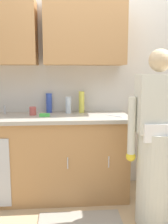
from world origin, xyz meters
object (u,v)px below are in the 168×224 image
(bottle_water_short, at_px, (68,105))
(cup_by_sink, at_px, (33,111))
(bottle_water_tall, at_px, (82,102))
(knife_on_counter, at_px, (114,116))
(person_at_sink, at_px, (156,152))
(sponge, at_px, (45,115))
(bottle_cleaner_spray, at_px, (49,103))

(bottle_water_short, distance_m, cup_by_sink, 0.42)
(bottle_water_tall, xyz_separation_m, cup_by_sink, (-0.56, -0.14, -0.08))
(cup_by_sink, height_order, knife_on_counter, cup_by_sink)
(person_at_sink, bearing_deg, bottle_water_tall, 127.63)
(bottle_water_short, distance_m, sponge, 0.34)
(bottle_water_tall, distance_m, sponge, 0.50)
(cup_by_sink, xyz_separation_m, knife_on_counter, (0.91, -0.14, -0.04))
(bottle_water_short, height_order, sponge, bottle_water_short)
(bottle_water_short, xyz_separation_m, sponge, (-0.27, -0.20, -0.08))
(bottle_water_short, distance_m, knife_on_counter, 0.56)
(bottle_cleaner_spray, bearing_deg, knife_on_counter, -23.08)
(person_at_sink, relative_size, bottle_water_tall, 6.38)
(bottle_cleaner_spray, bearing_deg, sponge, -97.27)
(person_at_sink, bearing_deg, sponge, 151.09)
(person_at_sink, height_order, bottle_water_short, person_at_sink)
(bottle_water_tall, distance_m, cup_by_sink, 0.58)
(bottle_water_tall, bearing_deg, sponge, -150.88)
(knife_on_counter, relative_size, sponge, 2.18)
(sponge, bearing_deg, knife_on_counter, -2.92)
(bottle_water_short, xyz_separation_m, bottle_cleaner_spray, (-0.23, 0.07, 0.02))
(bottle_water_short, bearing_deg, person_at_sink, -44.77)
(bottle_cleaner_spray, distance_m, knife_on_counter, 0.80)
(bottle_cleaner_spray, height_order, cup_by_sink, bottle_cleaner_spray)
(person_at_sink, xyz_separation_m, knife_on_counter, (-0.29, 0.54, 0.25))
(bottle_cleaner_spray, xyz_separation_m, knife_on_counter, (0.73, -0.31, -0.11))
(bottle_water_short, height_order, cup_by_sink, bottle_water_short)
(person_at_sink, distance_m, knife_on_counter, 0.66)
(bottle_cleaner_spray, xyz_separation_m, cup_by_sink, (-0.17, -0.18, -0.07))
(bottle_water_tall, bearing_deg, cup_by_sink, -166.15)
(bottle_water_short, bearing_deg, cup_by_sink, -165.78)
(bottle_water_short, relative_size, cup_by_sink, 2.09)
(person_at_sink, height_order, cup_by_sink, person_at_sink)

